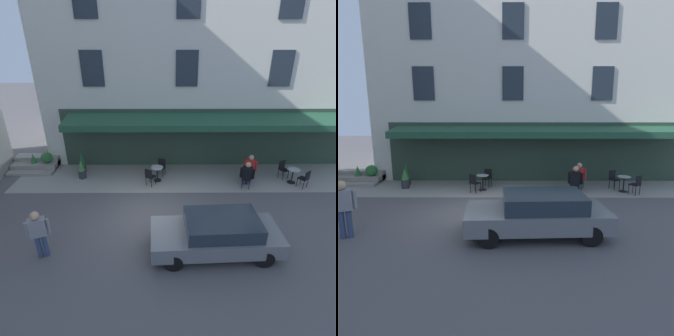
# 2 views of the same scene
# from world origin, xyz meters

# --- Properties ---
(ground_plane) EXTENTS (70.00, 70.00, 0.00)m
(ground_plane) POSITION_xyz_m (0.00, 0.00, 0.00)
(ground_plane) COLOR #565456
(sidewalk_cafe_terrace) EXTENTS (20.50, 3.20, 0.01)m
(sidewalk_cafe_terrace) POSITION_xyz_m (-3.25, -3.40, 0.00)
(sidewalk_cafe_terrace) COLOR gray
(sidewalk_cafe_terrace) RESTS_ON ground_plane
(cafe_building_facade) EXTENTS (20.00, 10.70, 15.00)m
(cafe_building_facade) POSITION_xyz_m (-4.00, -9.49, 7.49)
(cafe_building_facade) COLOR silver
(cafe_building_facade) RESTS_ON ground_plane
(back_alley_steps) EXTENTS (2.40, 1.75, 0.60)m
(back_alley_steps) POSITION_xyz_m (6.60, -4.59, 0.24)
(back_alley_steps) COLOR gray
(back_alley_steps) RESTS_ON ground_plane
(cafe_table_near_entrance) EXTENTS (0.60, 0.60, 0.75)m
(cafe_table_near_entrance) POSITION_xyz_m (-0.18, -3.02, 0.49)
(cafe_table_near_entrance) COLOR black
(cafe_table_near_entrance) RESTS_ON ground_plane
(cafe_chair_black_by_window) EXTENTS (0.55, 0.55, 0.91)m
(cafe_chair_black_by_window) POSITION_xyz_m (0.17, -2.49, 0.55)
(cafe_chair_black_by_window) COLOR black
(cafe_chair_black_by_window) RESTS_ON ground_plane
(cafe_chair_black_back_row) EXTENTS (0.50, 0.50, 0.91)m
(cafe_chair_black_back_row) POSITION_xyz_m (-0.38, -3.62, 0.55)
(cafe_chair_black_back_row) COLOR black
(cafe_chair_black_back_row) RESTS_ON ground_plane
(cafe_table_mid_terrace) EXTENTS (0.60, 0.60, 0.75)m
(cafe_table_mid_terrace) POSITION_xyz_m (-4.66, -2.78, 0.49)
(cafe_table_mid_terrace) COLOR black
(cafe_table_mid_terrace) RESTS_ON ground_plane
(cafe_chair_black_near_door) EXTENTS (0.51, 0.51, 0.91)m
(cafe_chair_black_near_door) POSITION_xyz_m (-4.45, -2.18, 0.55)
(cafe_chair_black_near_door) COLOR black
(cafe_chair_black_near_door) RESTS_ON ground_plane
(cafe_chair_black_corner_right) EXTENTS (0.54, 0.54, 0.91)m
(cafe_chair_black_corner_right) POSITION_xyz_m (-4.96, -3.33, 0.55)
(cafe_chair_black_corner_right) COLOR black
(cafe_chair_black_corner_right) RESTS_ON ground_plane
(cafe_table_streetside) EXTENTS (0.60, 0.60, 0.75)m
(cafe_table_streetside) POSITION_xyz_m (-6.92, -2.76, 0.49)
(cafe_table_streetside) COLOR black
(cafe_table_streetside) RESTS_ON ground_plane
(cafe_chair_black_kerbside) EXTENTS (0.56, 0.56, 0.91)m
(cafe_chair_black_kerbside) POSITION_xyz_m (-7.28, -2.24, 0.55)
(cafe_chair_black_kerbside) COLOR black
(cafe_chair_black_kerbside) RESTS_ON ground_plane
(cafe_chair_black_facing_street) EXTENTS (0.54, 0.54, 0.91)m
(cafe_chair_black_facing_street) POSITION_xyz_m (-6.64, -3.33, 0.55)
(cafe_chair_black_facing_street) COLOR black
(cafe_chair_black_facing_street) RESTS_ON ground_plane
(seated_patron_in_black) EXTENTS (0.65, 0.64, 1.33)m
(seated_patron_in_black) POSITION_xyz_m (-4.52, -2.38, 0.71)
(seated_patron_in_black) COLOR navy
(seated_patron_in_black) RESTS_ON ground_plane
(seated_companion_in_red) EXTENTS (0.62, 0.65, 1.32)m
(seated_companion_in_red) POSITION_xyz_m (-4.86, -3.14, 0.70)
(seated_companion_in_red) COLOR navy
(seated_companion_in_red) RESTS_ON ground_plane
(walking_pedestrian_in_grey) EXTENTS (0.70, 0.44, 1.77)m
(walking_pedestrian_in_grey) POSITION_xyz_m (3.46, 2.25, 1.03)
(walking_pedestrian_in_grey) COLOR navy
(walking_pedestrian_in_grey) RESTS_ON ground_plane
(potted_plant_under_sign) EXTENTS (0.38, 0.38, 0.99)m
(potted_plant_under_sign) POSITION_xyz_m (3.71, -3.33, 0.48)
(potted_plant_under_sign) COLOR #2D2D33
(potted_plant_under_sign) RESTS_ON ground_plane
(potted_plant_by_steps) EXTENTS (0.39, 0.39, 0.94)m
(potted_plant_by_steps) POSITION_xyz_m (6.61, -4.38, 0.46)
(potted_plant_by_steps) COLOR brown
(potted_plant_by_steps) RESTS_ON ground_plane
(potted_plant_entrance_left) EXTENTS (0.61, 0.61, 0.96)m
(potted_plant_entrance_left) POSITION_xyz_m (5.92, -4.48, 0.57)
(potted_plant_entrance_left) COLOR #4C4C51
(potted_plant_entrance_left) RESTS_ON ground_plane
(potted_plant_mid_terrace) EXTENTS (0.33, 0.33, 1.16)m
(potted_plant_mid_terrace) POSITION_xyz_m (3.87, -4.07, 0.57)
(potted_plant_mid_terrace) COLOR #2D2D33
(potted_plant_mid_terrace) RESTS_ON ground_plane
(parked_car_grey) EXTENTS (4.38, 2.00, 1.33)m
(parked_car_grey) POSITION_xyz_m (-2.33, 2.01, 0.71)
(parked_car_grey) COLOR slate
(parked_car_grey) RESTS_ON ground_plane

